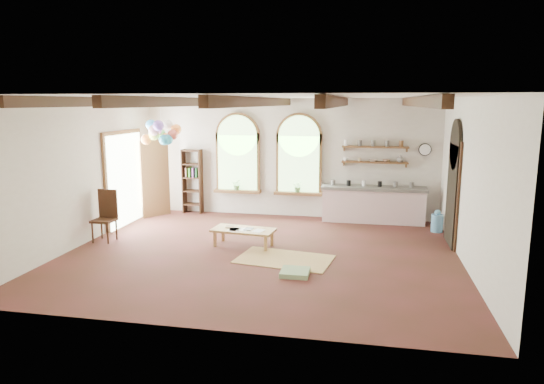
% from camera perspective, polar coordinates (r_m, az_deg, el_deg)
% --- Properties ---
extents(floor, '(8.00, 8.00, 0.00)m').
position_cam_1_polar(floor, '(10.15, -1.32, -7.22)').
color(floor, '#552623').
rests_on(floor, ground).
extents(ceiling_beams, '(6.20, 6.80, 0.18)m').
position_cam_1_polar(ceiling_beams, '(9.67, -1.39, 10.56)').
color(ceiling_beams, '#331C10').
rests_on(ceiling_beams, ceiling).
extents(window_left, '(1.30, 0.28, 2.20)m').
position_cam_1_polar(window_left, '(13.41, -4.06, 4.24)').
color(window_left, brown).
rests_on(window_left, floor).
extents(window_right, '(1.30, 0.28, 2.20)m').
position_cam_1_polar(window_right, '(13.07, 3.17, 4.09)').
color(window_right, brown).
rests_on(window_right, floor).
extents(left_doorway, '(0.10, 1.90, 2.50)m').
position_cam_1_polar(left_doorway, '(12.90, -16.95, 1.41)').
color(left_doorway, brown).
rests_on(left_doorway, floor).
extents(right_doorway, '(0.10, 1.30, 2.40)m').
position_cam_1_polar(right_doorway, '(11.27, 20.42, -0.32)').
color(right_doorway, black).
rests_on(right_doorway, floor).
extents(kitchen_counter, '(2.68, 0.62, 0.94)m').
position_cam_1_polar(kitchen_counter, '(12.91, 11.81, -1.40)').
color(kitchen_counter, beige).
rests_on(kitchen_counter, floor).
extents(wall_shelf_lower, '(1.70, 0.24, 0.04)m').
position_cam_1_polar(wall_shelf_lower, '(12.91, 11.98, 3.43)').
color(wall_shelf_lower, brown).
rests_on(wall_shelf_lower, wall_back).
extents(wall_shelf_upper, '(1.70, 0.24, 0.04)m').
position_cam_1_polar(wall_shelf_upper, '(12.87, 12.05, 5.20)').
color(wall_shelf_upper, brown).
rests_on(wall_shelf_upper, wall_back).
extents(wall_clock, '(0.32, 0.04, 0.32)m').
position_cam_1_polar(wall_clock, '(13.03, 17.56, 4.78)').
color(wall_clock, black).
rests_on(wall_clock, wall_back).
extents(bookshelf, '(0.53, 0.32, 1.80)m').
position_cam_1_polar(bookshelf, '(13.80, -9.35, 1.24)').
color(bookshelf, '#331C10').
rests_on(bookshelf, floor).
extents(coffee_table, '(1.42, 0.78, 0.39)m').
position_cam_1_polar(coffee_table, '(10.56, -3.37, -4.60)').
color(coffee_table, tan).
rests_on(coffee_table, floor).
extents(side_chair, '(0.47, 0.47, 1.16)m').
position_cam_1_polar(side_chair, '(11.57, -19.05, -3.86)').
color(side_chair, '#331C10').
rests_on(side_chair, floor).
extents(floor_mat, '(2.00, 1.42, 0.02)m').
position_cam_1_polar(floor_mat, '(9.76, 1.46, -7.90)').
color(floor_mat, tan).
rests_on(floor_mat, floor).
extents(floor_cushion, '(0.52, 0.52, 0.09)m').
position_cam_1_polar(floor_cushion, '(8.94, 2.72, -9.43)').
color(floor_cushion, '#7DA06E').
rests_on(floor_cushion, floor).
extents(water_jug_a, '(0.31, 0.31, 0.61)m').
position_cam_1_polar(water_jug_a, '(13.02, 16.83, -2.48)').
color(water_jug_a, '#5996BF').
rests_on(water_jug_a, floor).
extents(water_jug_b, '(0.28, 0.28, 0.55)m').
position_cam_1_polar(water_jug_b, '(12.39, 18.85, -3.38)').
color(water_jug_b, '#5996BF').
rests_on(water_jug_b, floor).
extents(balloon_cluster, '(0.93, 0.97, 1.16)m').
position_cam_1_polar(balloon_cluster, '(12.61, -12.90, 6.82)').
color(balloon_cluster, silver).
rests_on(balloon_cluster, floor).
extents(table_book, '(0.20, 0.26, 0.02)m').
position_cam_1_polar(table_book, '(10.75, -5.44, -4.06)').
color(table_book, olive).
rests_on(table_book, coffee_table).
extents(tablet, '(0.18, 0.26, 0.01)m').
position_cam_1_polar(tablet, '(10.52, -2.77, -4.36)').
color(tablet, black).
rests_on(tablet, coffee_table).
extents(potted_plant_left, '(0.27, 0.23, 0.30)m').
position_cam_1_polar(potted_plant_left, '(13.41, -4.13, 0.87)').
color(potted_plant_left, '#598C4C').
rests_on(potted_plant_left, window_left).
extents(potted_plant_right, '(0.27, 0.23, 0.30)m').
position_cam_1_polar(potted_plant_right, '(13.08, 3.07, 0.63)').
color(potted_plant_right, '#598C4C').
rests_on(potted_plant_right, window_right).
extents(shelf_cup_a, '(0.12, 0.10, 0.10)m').
position_cam_1_polar(shelf_cup_a, '(12.91, 8.66, 3.85)').
color(shelf_cup_a, white).
rests_on(shelf_cup_a, wall_shelf_lower).
extents(shelf_cup_b, '(0.10, 0.10, 0.09)m').
position_cam_1_polar(shelf_cup_b, '(12.90, 10.21, 3.79)').
color(shelf_cup_b, beige).
rests_on(shelf_cup_b, wall_shelf_lower).
extents(shelf_bowl_a, '(0.22, 0.22, 0.05)m').
position_cam_1_polar(shelf_bowl_a, '(12.91, 11.77, 3.65)').
color(shelf_bowl_a, beige).
rests_on(shelf_bowl_a, wall_shelf_lower).
extents(shelf_bowl_b, '(0.20, 0.20, 0.06)m').
position_cam_1_polar(shelf_bowl_b, '(12.92, 13.32, 3.61)').
color(shelf_bowl_b, '#8C664C').
rests_on(shelf_bowl_b, wall_shelf_lower).
extents(shelf_vase, '(0.18, 0.18, 0.19)m').
position_cam_1_polar(shelf_vase, '(12.93, 14.89, 3.83)').
color(shelf_vase, slate).
rests_on(shelf_vase, wall_shelf_lower).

